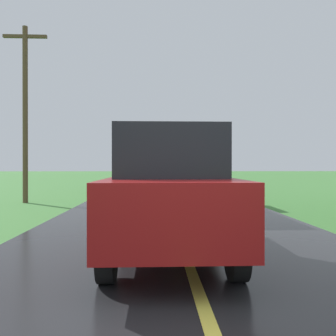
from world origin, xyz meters
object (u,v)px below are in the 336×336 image
object	(u,v)px
banana_truck_near	(169,166)
following_car	(168,191)
utility_pole_roadside	(25,108)
banana_truck_far	(162,166)

from	to	relation	value
banana_truck_near	following_car	size ratio (longest dim) A/B	1.42
utility_pole_roadside	following_car	xyz separation A→B (m)	(5.41, -8.30, -2.71)
utility_pole_roadside	following_car	distance (m)	10.27
banana_truck_near	following_car	xyz separation A→B (m)	(-0.31, -7.14, -0.39)
banana_truck_near	banana_truck_far	world-z (taller)	same
banana_truck_near	following_car	world-z (taller)	banana_truck_near
banana_truck_far	following_car	bearing A→B (deg)	-90.93
banana_truck_far	following_car	size ratio (longest dim) A/B	1.42
banana_truck_near	banana_truck_far	distance (m)	9.16
banana_truck_far	utility_pole_roadside	world-z (taller)	utility_pole_roadside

